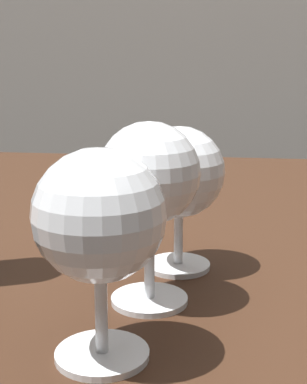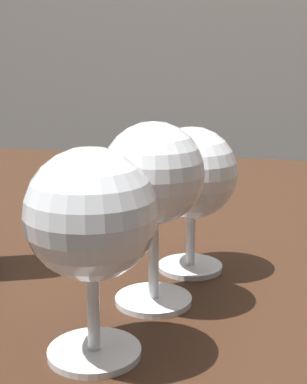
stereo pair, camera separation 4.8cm
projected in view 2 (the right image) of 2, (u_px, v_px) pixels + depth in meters
The scene contains 4 objects.
dining_table at pixel (245, 291), 0.74m from camera, with size 1.56×0.92×0.77m.
wine_glass_cabernet at pixel (91, 219), 0.39m from camera, with size 0.09×0.09×0.15m.
wine_glass_merlot at pixel (154, 178), 0.48m from camera, with size 0.08×0.08×0.16m.
wine_glass_amber at pixel (192, 175), 0.56m from camera, with size 0.09×0.09×0.14m.
Camera 2 is at (0.04, -0.69, 0.99)m, focal length 54.78 mm.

